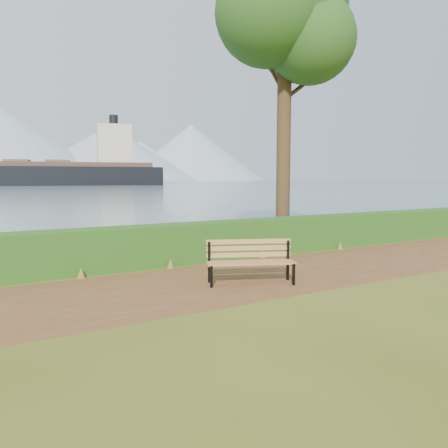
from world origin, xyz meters
TOP-DOWN VIEW (x-y plane):
  - ground at (0.00, 0.00)m, footprint 140.00×140.00m
  - path at (0.00, 0.30)m, footprint 40.00×3.40m
  - hedge at (0.00, 2.60)m, footprint 32.00×0.85m
  - bench at (-0.27, -0.14)m, footprint 1.85×1.17m
  - tree at (3.78, 3.97)m, footprint 5.02×4.11m
  - cargo_ship at (12.84, 130.94)m, footprint 78.03×28.46m

SIDE VIEW (x-z plane):
  - ground at x=0.00m, z-range 0.00..0.00m
  - path at x=0.00m, z-range 0.00..0.01m
  - hedge at x=0.00m, z-range 0.00..1.00m
  - bench at x=-0.27m, z-range 0.07..0.97m
  - cargo_ship at x=12.84m, z-range -8.23..15.22m
  - tree at x=3.78m, z-range 2.41..12.29m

